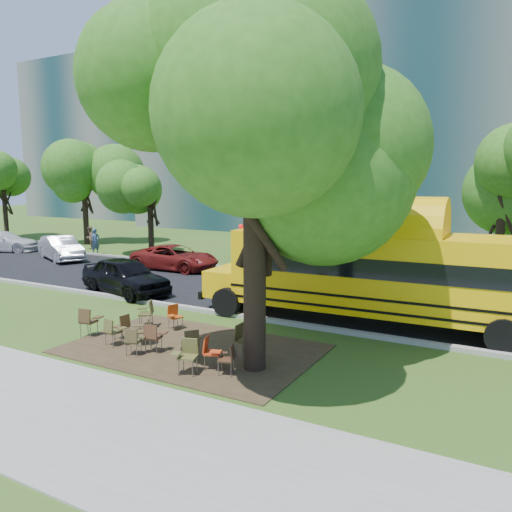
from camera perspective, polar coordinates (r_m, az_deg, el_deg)
The scene contains 34 objects.
ground at distance 15.49m, azimuth -9.28°, elevation -9.35°, with size 160.00×160.00×0.00m, color #34551A.
sidewalk at distance 12.22m, azimuth -24.39°, elevation -14.95°, with size 60.00×4.00×0.04m, color gray.
dirt_patch at distance 14.54m, azimuth -7.36°, elevation -10.46°, with size 7.00×4.50×0.03m, color #382819.
asphalt_road at distance 21.23m, azimuth 2.46°, elevation -4.26°, with size 80.00×8.00×0.04m, color black.
kerb_near at distance 17.82m, azimuth -3.30°, elevation -6.62°, with size 80.00×0.25×0.14m, color gray.
kerb_far at distance 24.88m, azimuth 6.66°, elevation -2.28°, with size 80.00×0.25×0.14m, color gray.
building_main at distance 50.94m, azimuth 9.23°, elevation 15.55°, with size 38.00×16.00×22.00m, color slate.
building_left at distance 70.07m, azimuth -13.96°, elevation 12.66°, with size 26.00×14.00×20.00m, color slate.
bg_tree_0 at distance 32.42m, azimuth -12.08°, elevation 8.11°, with size 5.20×5.20×7.18m.
bg_tree_1 at distance 39.45m, azimuth -19.12°, elevation 9.07°, with size 6.00×6.00×8.40m.
bg_tree_2 at distance 30.99m, azimuth 1.61°, elevation 7.61°, with size 4.80×4.80×6.62m.
bg_tree_3 at distance 25.58m, azimuth 26.49°, elevation 8.35°, with size 5.60×5.60×7.84m.
bg_tree_5 at distance 45.10m, azimuth -26.95°, elevation 7.75°, with size 5.40×5.40×7.51m.
main_tree at distance 12.17m, azimuth -0.16°, elevation 13.74°, with size 7.20×7.20×9.45m.
school_bus at distance 16.62m, azimuth 16.13°, elevation -2.05°, with size 12.62×3.28×3.06m.
chair_0 at distance 16.17m, azimuth -18.64°, elevation -6.86°, with size 0.61×0.62×0.91m.
chair_1 at distance 15.06m, azimuth -16.08°, elevation -8.08°, with size 0.59×0.48×0.82m.
chair_2 at distance 14.14m, azimuth -13.83°, elevation -9.23°, with size 0.52×0.58×0.77m.
chair_3 at distance 14.98m, azimuth -12.60°, elevation -8.04°, with size 0.70×0.56×0.82m.
chair_4 at distance 14.22m, azimuth -11.66°, elevation -8.85°, with size 0.57×0.61×0.84m.
chair_5 at distance 12.61m, azimuth -7.86°, elevation -10.91°, with size 0.61×0.66×0.89m.
chair_6 at distance 12.49m, azimuth -3.19°, elevation -11.35°, with size 0.60×0.54×0.79m.
chair_7 at distance 12.83m, azimuth -5.23°, elevation -10.60°, with size 0.65×0.59×0.86m.
chair_8 at distance 15.62m, azimuth -14.94°, elevation -7.52°, with size 0.46×0.55×0.78m.
chair_9 at distance 16.63m, azimuth -12.30°, elevation -6.16°, with size 0.75×0.61×0.91m.
chair_10 at distance 16.31m, azimuth -9.34°, elevation -6.60°, with size 0.51×0.65×0.81m.
chair_11 at distance 13.56m, azimuth -7.38°, elevation -9.60°, with size 0.58×0.73×0.85m.
chair_12 at distance 13.50m, azimuth -1.51°, elevation -9.32°, with size 0.57×0.62×0.95m.
black_car at distance 21.70m, azimuth -14.70°, elevation -2.21°, with size 1.84×4.57×1.56m, color black.
bg_car_silver at distance 32.10m, azimuth -21.39°, elevation 0.84°, with size 1.56×4.48×1.48m, color #99999E.
bg_car_white at distance 37.60m, azimuth -26.94°, elevation 1.48°, with size 1.93×4.76×1.38m, color silver.
bg_car_red at distance 27.01m, azimuth -9.24°, elevation -0.18°, with size 2.23×4.84×1.34m, color maroon.
pedestrian_a at distance 33.90m, azimuth -17.87°, elevation 1.59°, with size 0.62×0.41×1.70m, color #334A73.
pedestrian_b at distance 37.00m, azimuth -18.46°, elevation 2.02°, with size 0.76×0.59×1.57m, color #7F5D4C.
Camera 1 is at (9.17, -11.55, 4.74)m, focal length 35.00 mm.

